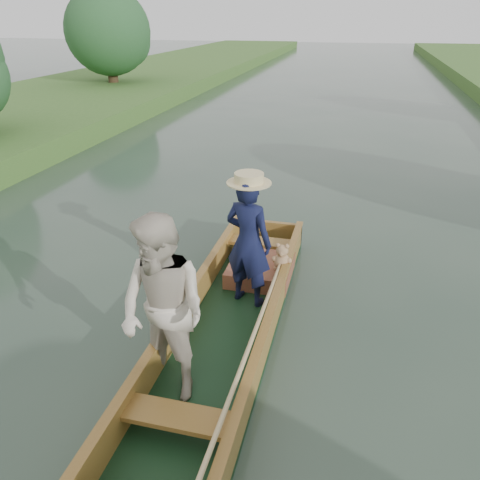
# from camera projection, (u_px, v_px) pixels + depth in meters

# --- Properties ---
(ground) EXTENTS (120.00, 120.00, 0.00)m
(ground) POSITION_uv_depth(u_px,v_px,m) (228.00, 333.00, 5.55)
(ground) COLOR #283D30
(ground) RESTS_ON ground
(trees_far) EXTENTS (22.92, 16.63, 4.50)m
(trees_far) POSITION_uv_depth(u_px,v_px,m) (270.00, 50.00, 12.64)
(trees_far) COLOR #47331E
(trees_far) RESTS_ON ground
(punt) EXTENTS (1.41, 5.00, 1.93)m
(punt) POSITION_uv_depth(u_px,v_px,m) (211.00, 298.00, 5.02)
(punt) COLOR black
(punt) RESTS_ON ground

